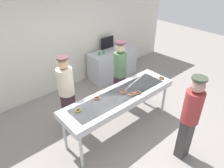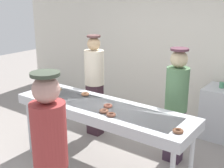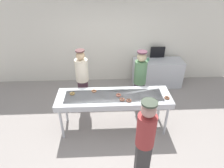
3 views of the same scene
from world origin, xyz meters
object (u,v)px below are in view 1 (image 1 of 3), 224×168
(chocolate_donut_3, at_px, (78,111))
(prep_counter, at_px, (113,63))
(chocolate_donut_1, at_px, (132,94))
(worker_assistant, at_px, (67,91))
(chocolate_donut_4, at_px, (124,92))
(menu_display, at_px, (107,43))
(chocolate_donut_5, at_px, (138,93))
(chocolate_donut_0, at_px, (162,78))
(fryer_conveyor, at_px, (120,98))
(worker_baker, at_px, (120,71))
(customer_waiting, at_px, (190,116))
(chocolate_donut_2, at_px, (97,98))
(paper_cup_0, at_px, (99,54))
(paper_cup_1, at_px, (104,52))

(chocolate_donut_3, height_order, prep_counter, chocolate_donut_3)
(chocolate_donut_1, bearing_deg, worker_assistant, 134.30)
(chocolate_donut_4, height_order, menu_display, menu_display)
(chocolate_donut_5, bearing_deg, chocolate_donut_0, 4.06)
(worker_assistant, bearing_deg, chocolate_donut_4, 150.18)
(chocolate_donut_3, relative_size, prep_counter, 0.08)
(fryer_conveyor, xyz_separation_m, chocolate_donut_4, (0.10, 0.00, 0.09))
(worker_baker, bearing_deg, menu_display, -123.12)
(fryer_conveyor, distance_m, chocolate_donut_5, 0.38)
(chocolate_donut_3, distance_m, customer_waiting, 1.93)
(worker_assistant, xyz_separation_m, prep_counter, (2.23, 1.14, -0.52))
(chocolate_donut_2, distance_m, customer_waiting, 1.70)
(chocolate_donut_2, relative_size, paper_cup_0, 1.23)
(chocolate_donut_2, distance_m, prep_counter, 2.64)
(chocolate_donut_2, bearing_deg, chocolate_donut_1, -29.91)
(fryer_conveyor, xyz_separation_m, prep_counter, (1.49, 1.91, -0.42))
(chocolate_donut_2, xyz_separation_m, customer_waiting, (0.87, -1.46, 0.02))
(chocolate_donut_1, bearing_deg, fryer_conveyor, 135.20)
(customer_waiting, relative_size, menu_display, 3.78)
(worker_assistant, bearing_deg, chocolate_donut_1, 146.51)
(chocolate_donut_3, relative_size, paper_cup_1, 1.23)
(worker_assistant, height_order, prep_counter, worker_assistant)
(worker_baker, bearing_deg, chocolate_donut_5, 63.65)
(chocolate_donut_1, xyz_separation_m, paper_cup_1, (0.98, 2.07, -0.04))
(chocolate_donut_3, distance_m, prep_counter, 3.05)
(fryer_conveyor, relative_size, worker_baker, 1.52)
(fryer_conveyor, distance_m, customer_waiting, 1.36)
(menu_display, bearing_deg, worker_baker, -119.19)
(chocolate_donut_2, bearing_deg, paper_cup_1, 47.43)
(customer_waiting, bearing_deg, menu_display, 88.43)
(prep_counter, distance_m, paper_cup_0, 0.70)
(chocolate_donut_0, xyz_separation_m, customer_waiting, (-0.69, -1.13, 0.02))
(chocolate_donut_3, bearing_deg, chocolate_donut_1, -13.92)
(chocolate_donut_0, relative_size, chocolate_donut_3, 1.00)
(chocolate_donut_0, xyz_separation_m, paper_cup_0, (-0.15, 2.05, -0.04))
(chocolate_donut_2, relative_size, chocolate_donut_4, 1.00)
(prep_counter, relative_size, menu_display, 3.35)
(chocolate_donut_5, bearing_deg, fryer_conveyor, 145.51)
(prep_counter, bearing_deg, worker_assistant, -152.85)
(chocolate_donut_1, bearing_deg, prep_counter, 57.54)
(paper_cup_0, bearing_deg, chocolate_donut_2, -129.44)
(chocolate_donut_5, distance_m, customer_waiting, 1.08)
(worker_baker, distance_m, paper_cup_0, 1.18)
(chocolate_donut_4, height_order, worker_assistant, worker_assistant)
(worker_baker, relative_size, paper_cup_0, 17.27)
(chocolate_donut_4, xyz_separation_m, customer_waiting, (0.33, -1.29, 0.02))
(chocolate_donut_0, bearing_deg, paper_cup_1, 89.34)
(chocolate_donut_3, xyz_separation_m, paper_cup_0, (1.89, 1.80, -0.04))
(chocolate_donut_3, relative_size, paper_cup_0, 1.23)
(chocolate_donut_2, height_order, worker_assistant, worker_assistant)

